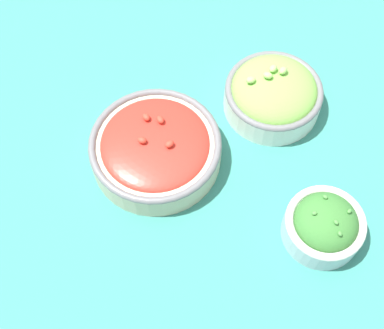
% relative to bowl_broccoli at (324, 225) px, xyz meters
% --- Properties ---
extents(ground_plane, '(3.00, 3.00, 0.00)m').
position_rel_bowl_broccoli_xyz_m(ground_plane, '(0.18, -0.13, -0.03)').
color(ground_plane, '#337F75').
extents(bowl_broccoli, '(0.12, 0.12, 0.08)m').
position_rel_bowl_broccoli_xyz_m(bowl_broccoli, '(0.00, 0.00, 0.00)').
color(bowl_broccoli, '#B2C1CC').
rests_on(bowl_broccoli, ground_plane).
extents(bowl_cherry_tomatoes, '(0.21, 0.21, 0.07)m').
position_rel_bowl_broccoli_xyz_m(bowl_cherry_tomatoes, '(0.23, -0.17, -0.00)').
color(bowl_cherry_tomatoes, beige).
rests_on(bowl_cherry_tomatoes, ground_plane).
extents(bowl_lettuce, '(0.17, 0.17, 0.09)m').
position_rel_bowl_broccoli_xyz_m(bowl_lettuce, '(0.03, -0.24, 0.00)').
color(bowl_lettuce, silver).
rests_on(bowl_lettuce, ground_plane).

